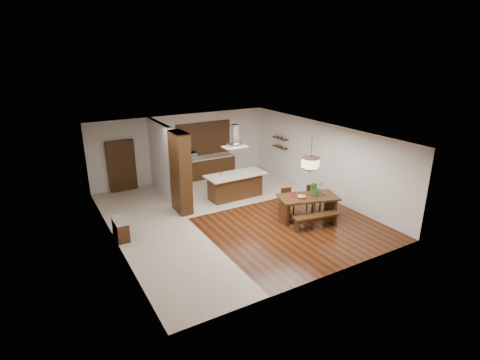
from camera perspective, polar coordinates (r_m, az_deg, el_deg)
room_shell at (r=12.53m, az=-1.19°, el=3.28°), size 9.00×9.04×2.92m
tile_hallway at (r=12.28m, az=-12.52°, el=-7.86°), size 2.50×9.00×0.01m
tile_kitchen at (r=15.82m, az=-1.57°, el=-1.11°), size 5.50×4.00×0.01m
soffit_band at (r=12.32m, az=-1.22°, el=6.96°), size 8.00×9.00×0.02m
partition_pier at (r=13.19m, az=-9.05°, el=1.08°), size 0.45×1.00×2.90m
partition_stub at (r=15.09m, az=-11.98°, el=3.22°), size 0.18×2.40×2.90m
hallway_console at (r=12.10m, az=-17.72°, el=-7.15°), size 0.37×0.88×0.63m
hallway_doorway at (r=15.90m, az=-17.59°, el=2.05°), size 1.10×0.20×2.10m
rear_counter at (r=17.00m, az=-5.07°, el=1.96°), size 2.60×0.62×0.95m
kitchen_window at (r=16.90m, az=-5.58°, el=6.32°), size 2.60×0.08×1.50m
shelf_lower at (r=16.84m, az=6.10°, el=5.02°), size 0.26×0.90×0.04m
shelf_upper at (r=16.74m, az=6.15°, el=6.35°), size 0.26×0.90×0.04m
dining_table at (r=12.94m, az=10.31°, el=-3.35°), size 2.18×1.52×0.82m
dining_bench at (r=12.50m, az=11.49°, el=-6.18°), size 1.61×0.62×0.44m
dining_chair_left at (r=13.34m, az=7.31°, el=-3.22°), size 0.47×0.47×0.89m
dining_chair_right at (r=13.69m, az=11.19°, el=-2.72°), size 0.46×0.46×0.94m
pendant_lantern at (r=12.41m, az=10.76°, el=3.67°), size 0.64×0.64×1.31m
foliage_plant at (r=12.91m, az=11.42°, el=-1.16°), size 0.50×0.45×0.53m
fruit_bowl at (r=12.67m, az=9.38°, el=-2.57°), size 0.34×0.34×0.06m
napkin_cone at (r=12.68m, az=8.05°, el=-2.13°), size 0.17×0.17×0.21m
gold_ornament at (r=13.01m, az=12.77°, el=-2.09°), size 0.10×0.10×0.11m
kitchen_island at (r=14.59m, az=-0.73°, el=-0.82°), size 2.38×1.08×0.98m
range_hood at (r=14.04m, az=-0.78°, el=6.73°), size 0.90×0.55×0.87m
island_cup at (r=14.55m, az=0.76°, el=1.31°), size 0.15×0.15×0.09m
microwave at (r=16.54m, az=-7.62°, el=3.63°), size 0.63×0.52×0.30m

